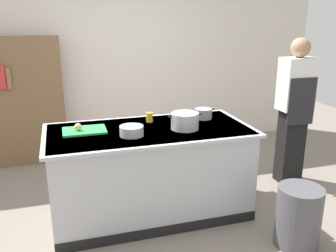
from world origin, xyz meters
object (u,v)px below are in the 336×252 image
sauce_pan (203,114)px  mixing_bowl (132,131)px  trash_bin (298,217)px  bookshelf (21,102)px  stock_pot (185,121)px  juice_cup (149,117)px  onion (78,127)px  person_chef (294,108)px

sauce_pan → mixing_bowl: bearing=-157.7°
sauce_pan → trash_bin: (0.46, -1.11, -0.68)m
trash_bin → bookshelf: size_ratio=0.32×
sauce_pan → trash_bin: 1.38m
mixing_bowl → trash_bin: size_ratio=0.40×
stock_pot → mixing_bowl: (-0.53, -0.06, -0.03)m
trash_bin → sauce_pan: bearing=112.5°
sauce_pan → juice_cup: size_ratio=2.45×
stock_pot → bookshelf: 2.51m
onion → trash_bin: size_ratio=0.13×
mixing_bowl → bookshelf: size_ratio=0.13×
sauce_pan → juice_cup: (-0.58, 0.04, -0.00)m
juice_cup → person_chef: (1.74, 0.01, -0.04)m
onion → mixing_bowl: size_ratio=0.32×
person_chef → trash_bin: bearing=138.5°
mixing_bowl → person_chef: bearing=11.1°
stock_pot → mixing_bowl: size_ratio=1.52×
juice_cup → person_chef: 1.74m
person_chef → mixing_bowl: bearing=91.0°
stock_pot → trash_bin: 1.32m
person_chef → stock_pot: bearing=92.8°
juice_cup → bookshelf: bookshelf is taller
stock_pot → bookshelf: bearing=130.9°
trash_bin → stock_pot: bearing=133.3°
sauce_pan → mixing_bowl: sauce_pan is taller
person_chef → bookshelf: size_ratio=1.01×
mixing_bowl → person_chef: person_chef is taller
onion → mixing_bowl: (0.46, -0.23, -0.01)m
juice_cup → trash_bin: bearing=-47.8°
juice_cup → person_chef: person_chef is taller
trash_bin → person_chef: bearing=58.6°
person_chef → sauce_pan: bearing=82.2°
stock_pot → sauce_pan: 0.43m
stock_pot → trash_bin: size_ratio=0.61×
onion → bookshelf: (-0.65, 1.72, -0.10)m
onion → stock_pot: stock_pot is taller
stock_pot → sauce_pan: (0.31, 0.29, -0.03)m
onion → person_chef: (2.46, 0.16, -0.04)m
sauce_pan → trash_bin: bearing=-67.5°
stock_pot → sauce_pan: size_ratio=1.35×
bookshelf → juice_cup: bearing=-48.8°
trash_bin → juice_cup: bearing=132.2°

